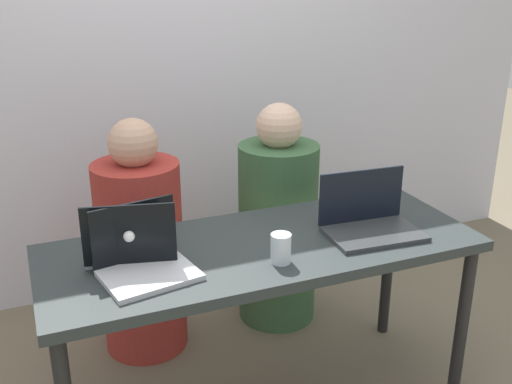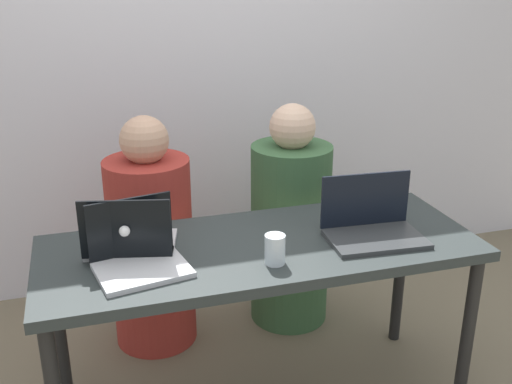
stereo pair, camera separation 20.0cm
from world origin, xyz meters
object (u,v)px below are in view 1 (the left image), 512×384
person_on_right (278,226)px  laptop_back_left (132,245)px  person_on_left (141,250)px  laptop_front_right (369,220)px  water_glass_center (282,250)px  laptop_front_left (144,259)px

person_on_right → laptop_back_left: size_ratio=3.09×
person_on_left → laptop_back_left: person_on_left is taller
laptop_front_right → person_on_left: bearing=142.1°
water_glass_center → laptop_front_left: bearing=167.2°
person_on_right → water_glass_center: (-0.33, -0.76, 0.28)m
person_on_right → laptop_front_left: person_on_right is taller
laptop_front_right → laptop_back_left: bearing=175.3°
person_on_left → person_on_right: 0.67m
laptop_back_left → laptop_front_right: 0.89m
laptop_front_left → water_glass_center: size_ratio=3.19×
laptop_front_left → water_glass_center: bearing=-23.5°
laptop_front_right → laptop_front_left: 0.87m
person_on_left → water_glass_center: 0.88m
person_on_left → water_glass_center: bearing=119.5°
person_on_right → laptop_front_right: 0.73m
person_on_left → laptop_back_left: bearing=82.2°
laptop_back_left → person_on_left: bearing=-90.0°
person_on_left → person_on_right: size_ratio=0.99×
person_on_left → laptop_back_left: (-0.13, -0.54, 0.29)m
laptop_back_left → laptop_front_left: 0.13m
laptop_front_left → person_on_left: bearing=69.6°
person_on_left → laptop_front_left: (-0.11, -0.66, 0.29)m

